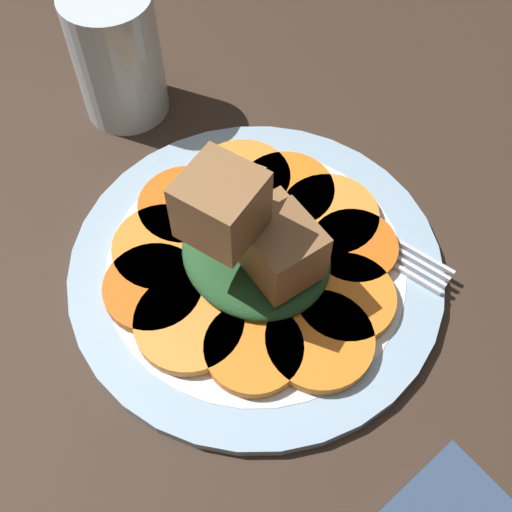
# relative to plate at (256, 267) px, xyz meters

# --- Properties ---
(table_slab) EXTENTS (1.20, 1.20, 0.02)m
(table_slab) POSITION_rel_plate_xyz_m (0.00, 0.00, -0.02)
(table_slab) COLOR #38281E
(table_slab) RESTS_ON ground
(plate) EXTENTS (0.28, 0.28, 0.01)m
(plate) POSITION_rel_plate_xyz_m (0.00, 0.00, 0.00)
(plate) COLOR #99B7D1
(plate) RESTS_ON table_slab
(carrot_slice_0) EXTENTS (0.07, 0.07, 0.01)m
(carrot_slice_0) POSITION_rel_plate_xyz_m (-0.04, -0.06, 0.01)
(carrot_slice_0) COLOR orange
(carrot_slice_0) RESTS_ON plate
(carrot_slice_1) EXTENTS (0.08, 0.08, 0.01)m
(carrot_slice_1) POSITION_rel_plate_xyz_m (-0.01, -0.07, 0.01)
(carrot_slice_1) COLOR orange
(carrot_slice_1) RESTS_ON plate
(carrot_slice_2) EXTENTS (0.08, 0.08, 0.01)m
(carrot_slice_2) POSITION_rel_plate_xyz_m (0.03, -0.06, 0.01)
(carrot_slice_2) COLOR orange
(carrot_slice_2) RESTS_ON plate
(carrot_slice_3) EXTENTS (0.08, 0.08, 0.01)m
(carrot_slice_3) POSITION_rel_plate_xyz_m (0.07, -0.04, 0.01)
(carrot_slice_3) COLOR orange
(carrot_slice_3) RESTS_ON plate
(carrot_slice_4) EXTENTS (0.07, 0.07, 0.01)m
(carrot_slice_4) POSITION_rel_plate_xyz_m (0.07, 0.01, 0.01)
(carrot_slice_4) COLOR orange
(carrot_slice_4) RESTS_ON plate
(carrot_slice_5) EXTENTS (0.08, 0.08, 0.01)m
(carrot_slice_5) POSITION_rel_plate_xyz_m (0.05, 0.05, 0.01)
(carrot_slice_5) COLOR orange
(carrot_slice_5) RESTS_ON plate
(carrot_slice_6) EXTENTS (0.07, 0.07, 0.01)m
(carrot_slice_6) POSITION_rel_plate_xyz_m (0.03, 0.07, 0.01)
(carrot_slice_6) COLOR orange
(carrot_slice_6) RESTS_ON plate
(carrot_slice_7) EXTENTS (0.08, 0.08, 0.01)m
(carrot_slice_7) POSITION_rel_plate_xyz_m (-0.01, 0.07, 0.01)
(carrot_slice_7) COLOR orange
(carrot_slice_7) RESTS_ON plate
(carrot_slice_8) EXTENTS (0.07, 0.07, 0.01)m
(carrot_slice_8) POSITION_rel_plate_xyz_m (-0.05, 0.05, 0.01)
(carrot_slice_8) COLOR orange
(carrot_slice_8) RESTS_ON plate
(carrot_slice_9) EXTENTS (0.08, 0.08, 0.01)m
(carrot_slice_9) POSITION_rel_plate_xyz_m (-0.08, 0.01, 0.01)
(carrot_slice_9) COLOR orange
(carrot_slice_9) RESTS_ON plate
(carrot_slice_10) EXTENTS (0.07, 0.07, 0.01)m
(carrot_slice_10) POSITION_rel_plate_xyz_m (-0.07, -0.03, 0.01)
(carrot_slice_10) COLOR orange
(carrot_slice_10) RESTS_ON plate
(center_pile) EXTENTS (0.12, 0.11, 0.12)m
(center_pile) POSITION_rel_plate_xyz_m (-0.00, 0.00, 0.04)
(center_pile) COLOR #235128
(center_pile) RESTS_ON plate
(fork) EXTENTS (0.18, 0.06, 0.00)m
(fork) POSITION_rel_plate_xyz_m (-0.02, -0.08, 0.01)
(fork) COLOR silver
(fork) RESTS_ON plate
(water_glass) EXTENTS (0.07, 0.07, 0.11)m
(water_glass) POSITION_rel_plate_xyz_m (0.21, -0.02, 0.05)
(water_glass) COLOR silver
(water_glass) RESTS_ON table_slab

